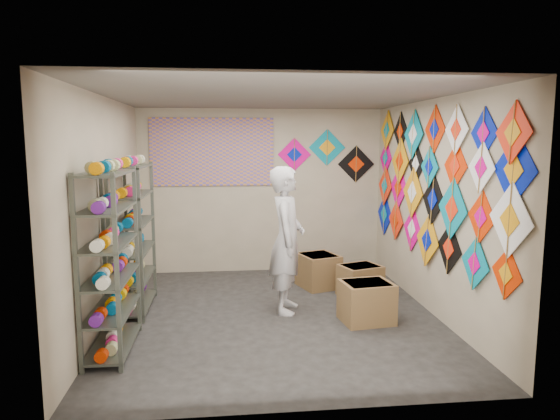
{
  "coord_description": "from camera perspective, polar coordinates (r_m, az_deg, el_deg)",
  "views": [
    {
      "loc": [
        -0.58,
        -6.0,
        2.18
      ],
      "look_at": [
        0.1,
        0.3,
        1.3
      ],
      "focal_mm": 32.0,
      "sensor_mm": 36.0,
      "label": 1
    }
  ],
  "objects": [
    {
      "name": "shelf_rack_back",
      "position": [
        6.67,
        -16.44,
        -3.04
      ],
      "size": [
        0.4,
        1.1,
        1.9
      ],
      "primitive_type": "cube",
      "color": "#4C5147",
      "rests_on": "ground"
    },
    {
      "name": "back_wall_kites",
      "position": [
        8.41,
        5.54,
        6.21
      ],
      "size": [
        1.64,
        0.02,
        0.9
      ],
      "color": "#DF0083",
      "rests_on": "room_walls"
    },
    {
      "name": "shopkeeper",
      "position": [
        6.34,
        0.8,
        -3.43
      ],
      "size": [
        0.85,
        0.71,
        1.87
      ],
      "primitive_type": "imported",
      "rotation": [
        0.0,
        0.0,
        1.37
      ],
      "color": "beige",
      "rests_on": "ground"
    },
    {
      "name": "shelf_rack_front",
      "position": [
        5.42,
        -18.86,
        -5.63
      ],
      "size": [
        0.4,
        1.1,
        1.9
      ],
      "primitive_type": "cube",
      "color": "#4C5147",
      "rests_on": "ground"
    },
    {
      "name": "ground",
      "position": [
        6.41,
        -0.61,
        -11.98
      ],
      "size": [
        4.5,
        4.5,
        0.0
      ],
      "primitive_type": "plane",
      "color": "black"
    },
    {
      "name": "room_walls",
      "position": [
        6.05,
        -0.64,
        2.83
      ],
      "size": [
        4.5,
        4.5,
        4.5
      ],
      "color": "tan",
      "rests_on": "ground"
    },
    {
      "name": "poster",
      "position": [
        8.23,
        -7.75,
        6.59
      ],
      "size": [
        2.0,
        0.01,
        1.1
      ],
      "primitive_type": "cube",
      "color": "#5D4BA4",
      "rests_on": "room_walls"
    },
    {
      "name": "carton_b",
      "position": [
        7.2,
        9.14,
        -7.99
      ],
      "size": [
        0.65,
        0.59,
        0.44
      ],
      "primitive_type": "cube",
      "rotation": [
        0.0,
        0.0,
        0.33
      ],
      "color": "brown",
      "rests_on": "ground"
    },
    {
      "name": "string_spools",
      "position": [
        6.03,
        -17.56,
        -3.32
      ],
      "size": [
        0.12,
        2.36,
        0.12
      ],
      "color": "#FF2584",
      "rests_on": "ground"
    },
    {
      "name": "carton_c",
      "position": [
        7.55,
        4.41,
        -6.93
      ],
      "size": [
        0.67,
        0.7,
        0.5
      ],
      "primitive_type": "cube",
      "rotation": [
        0.0,
        0.0,
        0.32
      ],
      "color": "brown",
      "rests_on": "ground"
    },
    {
      "name": "carton_a",
      "position": [
        6.22,
        9.86,
        -10.32
      ],
      "size": [
        0.65,
        0.56,
        0.49
      ],
      "primitive_type": "cube",
      "rotation": [
        0.0,
        0.0,
        0.13
      ],
      "color": "brown",
      "rests_on": "ground"
    },
    {
      "name": "kite_wall_display",
      "position": [
        6.6,
        16.67,
        2.75
      ],
      "size": [
        0.06,
        4.33,
        2.09
      ],
      "color": "red",
      "rests_on": "room_walls"
    }
  ]
}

